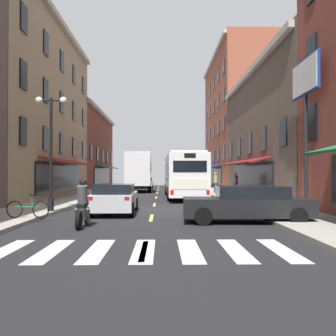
% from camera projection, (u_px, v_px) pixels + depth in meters
% --- Properties ---
extents(ground_plane, '(34.80, 80.00, 0.10)m').
position_uv_depth(ground_plane, '(153.00, 211.00, 18.83)').
color(ground_plane, black).
extents(lane_centre_dashes, '(0.14, 73.90, 0.01)m').
position_uv_depth(lane_centre_dashes, '(153.00, 210.00, 18.58)').
color(lane_centre_dashes, '#DBCC4C').
rests_on(lane_centre_dashes, ground).
extents(crosswalk_near, '(7.10, 2.80, 0.01)m').
position_uv_depth(crosswalk_near, '(144.00, 250.00, 8.83)').
color(crosswalk_near, silver).
rests_on(crosswalk_near, ground).
extents(sidewalk_left, '(3.00, 80.00, 0.14)m').
position_uv_depth(sidewalk_left, '(37.00, 208.00, 18.73)').
color(sidewalk_left, '#A39E93').
rests_on(sidewalk_left, ground).
extents(sidewalk_right, '(3.00, 80.00, 0.14)m').
position_uv_depth(sidewalk_right, '(269.00, 208.00, 18.93)').
color(sidewalk_right, '#A39E93').
rests_on(sidewalk_right, ground).
extents(billboard_sign, '(0.40, 3.02, 6.99)m').
position_uv_depth(billboard_sign, '(305.00, 94.00, 17.03)').
color(billboard_sign, black).
rests_on(billboard_sign, sidewalk_right).
extents(transit_bus, '(2.75, 11.84, 3.30)m').
position_uv_depth(transit_bus, '(183.00, 175.00, 28.34)').
color(transit_bus, white).
rests_on(transit_bus, ground).
extents(box_truck, '(2.60, 7.05, 3.90)m').
position_uv_depth(box_truck, '(139.00, 172.00, 37.06)').
color(box_truck, '#B21E19').
rests_on(box_truck, ground).
extents(sedan_near, '(1.99, 4.40, 1.36)m').
position_uv_depth(sedan_near, '(115.00, 198.00, 16.97)').
color(sedan_near, silver).
rests_on(sedan_near, ground).
extents(sedan_mid, '(2.05, 4.34, 1.33)m').
position_uv_depth(sedan_mid, '(145.00, 183.00, 47.25)').
color(sedan_mid, silver).
rests_on(sedan_mid, ground).
extents(sedan_far, '(4.82, 2.06, 1.37)m').
position_uv_depth(sedan_far, '(248.00, 204.00, 13.89)').
color(sedan_far, black).
rests_on(sedan_far, ground).
extents(motorcycle_rider, '(0.62, 2.07, 1.66)m').
position_uv_depth(motorcycle_rider, '(83.00, 206.00, 12.67)').
color(motorcycle_rider, black).
rests_on(motorcycle_rider, ground).
extents(bicycle_near, '(1.71, 0.48, 0.91)m').
position_uv_depth(bicycle_near, '(28.00, 209.00, 14.05)').
color(bicycle_near, black).
rests_on(bicycle_near, sidewalk_left).
extents(pedestrian_near, '(0.36, 0.50, 1.81)m').
position_uv_depth(pedestrian_near, '(236.00, 183.00, 28.79)').
color(pedestrian_near, '#66387F').
rests_on(pedestrian_near, sidewalk_right).
extents(pedestrian_mid, '(0.36, 0.36, 1.83)m').
position_uv_depth(pedestrian_mid, '(216.00, 182.00, 32.85)').
color(pedestrian_mid, navy).
rests_on(pedestrian_mid, sidewalk_right).
extents(street_lamp_twin, '(1.42, 0.32, 5.20)m').
position_uv_depth(street_lamp_twin, '(51.00, 148.00, 16.86)').
color(street_lamp_twin, black).
rests_on(street_lamp_twin, sidewalk_left).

